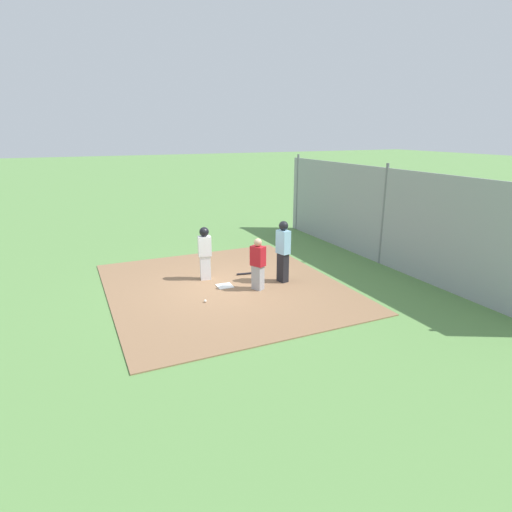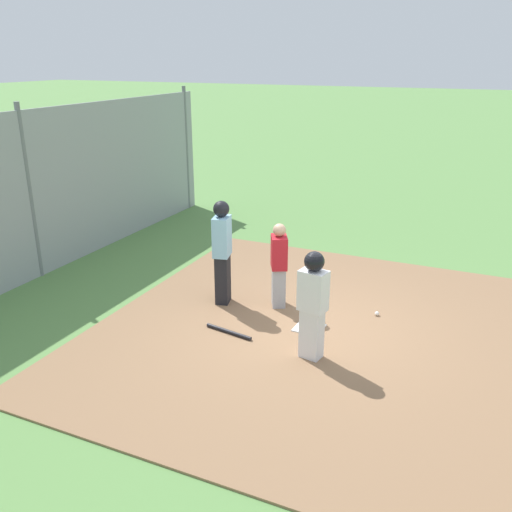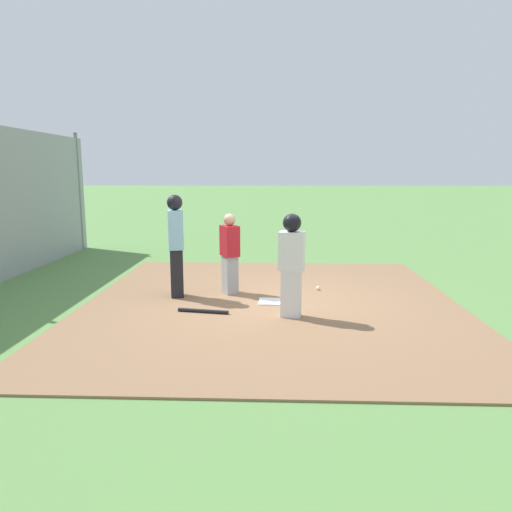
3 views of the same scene
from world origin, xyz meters
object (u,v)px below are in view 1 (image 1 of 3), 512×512
Objects in this scene: baseball at (205,301)px; parked_car_dark at (435,219)px; baseball_bat at (250,273)px; home_plate at (225,286)px; catcher at (258,264)px; runner at (205,250)px; umpire at (283,250)px; parked_car_green at (491,232)px.

parked_car_dark is (3.41, -11.61, 0.55)m from baseball.
baseball reaches higher than baseball_bat.
home_plate is at bearing 41.55° from baseball_bat.
catcher is 10.43m from parked_car_dark.
catcher is at bearing 48.16° from runner.
umpire is 1.52m from baseball_bat.
baseball is (-1.72, 0.57, -0.88)m from runner.
catcher is 0.34× the size of parked_car_dark.
umpire is 2.18× the size of baseball_bat.
parked_car_dark is at bearing -76.85° from home_plate.
umpire reaches higher than baseball_bat.
baseball_bat is (0.68, -1.09, 0.02)m from home_plate.
baseball_bat is (1.01, 0.62, -0.95)m from umpire.
baseball is 12.12m from parked_car_dark.
parked_car_dark is (3.11, -9.95, -0.17)m from catcher.
umpire reaches higher than home_plate.
parked_car_green is at bearing 167.17° from umpire.
home_plate is 0.10× the size of parked_car_dark.
baseball_bat is at bearing -51.26° from baseball.
catcher is 1.79m from runner.
runner reaches higher than parked_car_dark.
parked_car_green is at bearing -86.62° from baseball.
runner is 0.37× the size of parked_car_green.
runner is 0.37× the size of parked_car_dark.
home_plate is 5.95× the size of baseball.
parked_car_green is (0.69, -11.67, 0.55)m from baseball.
runner is at bearing 4.01° from baseball_bat.
baseball is 0.02× the size of parked_car_dark.
runner is 1.92× the size of baseball_bat.
home_plate is at bearing -24.34° from umpire.
baseball_bat is 11.35× the size of baseball.
baseball_bat is 2.53m from baseball.
baseball is at bearing 135.62° from home_plate.
umpire reaches higher than parked_car_dark.
umpire is (0.28, -0.94, 0.22)m from catcher.
runner is at bearing -18.46° from baseball.
baseball is (-0.30, 1.66, -0.72)m from catcher.
runner is at bearing -75.16° from parked_car_dark.
catcher is 0.81× the size of umpire.
home_plate is 0.30× the size of catcher.
home_plate is at bearing -44.38° from baseball.
baseball_bat is 0.19× the size of parked_car_dark.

